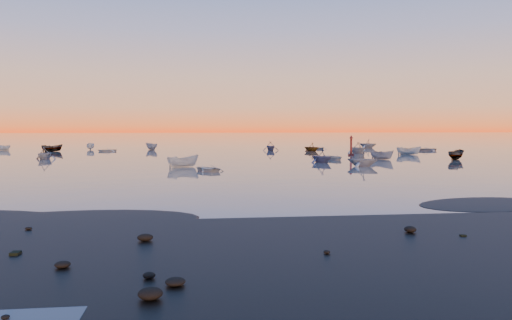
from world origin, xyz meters
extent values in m
plane|color=slate|center=(0.00, 100.00, 0.00)|extent=(600.00, 600.00, 0.00)
imported|color=#BBBBB6|center=(-4.88, 31.05, 0.00)|extent=(3.29, 4.41, 1.41)
imported|color=navy|center=(13.40, 36.73, 0.00)|extent=(3.92, 3.38, 1.27)
cylinder|color=#4C1210|center=(22.50, 52.33, 0.06)|extent=(0.99, 0.99, 0.33)
cylinder|color=#4C1210|center=(22.50, 52.33, 1.43)|extent=(0.35, 0.35, 2.86)
cone|color=#4C1210|center=(22.50, 52.33, 3.14)|extent=(0.66, 0.66, 0.55)
camera|label=1|loc=(-3.50, -28.41, 4.74)|focal=35.00mm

